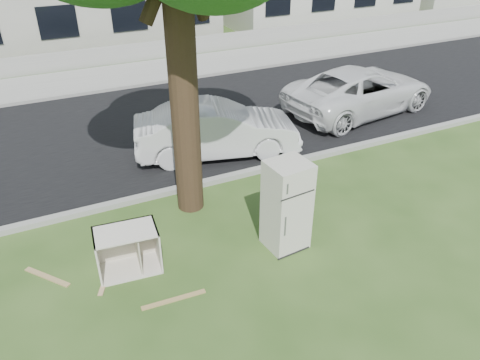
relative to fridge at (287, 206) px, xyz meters
name	(u,v)px	position (x,y,z in m)	size (l,w,h in m)	color
ground	(245,249)	(-0.74, 0.16, -0.86)	(120.00, 120.00, 0.00)	#2E4B1B
road	(153,128)	(-0.74, 6.16, -0.86)	(120.00, 7.00, 0.01)	black
kerb_near	(198,187)	(-0.74, 2.61, -0.86)	(120.00, 0.18, 0.12)	gray
kerb_far	(123,89)	(-0.74, 9.71, -0.86)	(120.00, 0.18, 0.12)	gray
sidewalk	(114,77)	(-0.74, 11.16, -0.86)	(120.00, 2.80, 0.01)	gray
low_wall	(104,56)	(-0.74, 12.76, -0.51)	(120.00, 0.15, 0.70)	gray
fridge	(287,206)	(0.00, 0.00, 0.00)	(0.71, 0.66, 1.72)	beige
cabinet	(128,250)	(-2.78, 0.56, -0.45)	(1.05, 0.65, 0.82)	beige
plank_a	(174,300)	(-2.34, -0.49, -0.85)	(1.06, 0.09, 0.02)	#A68950
plank_b	(47,277)	(-4.12, 0.95, -0.85)	(0.96, 0.10, 0.02)	tan
plank_c	(105,280)	(-3.24, 0.44, -0.85)	(0.73, 0.08, 0.02)	tan
car_center	(217,130)	(0.31, 3.92, -0.20)	(1.41, 4.04, 1.33)	silver
car_right	(360,90)	(5.29, 4.65, -0.19)	(2.24, 4.85, 1.35)	silver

